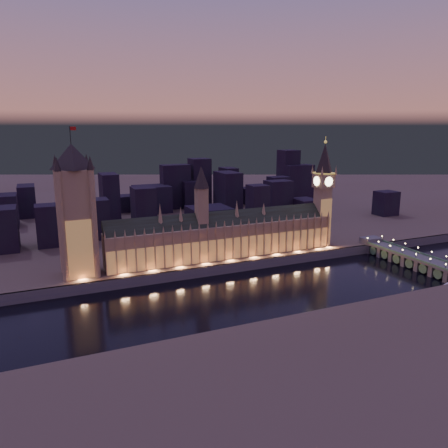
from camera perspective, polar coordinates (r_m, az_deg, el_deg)
name	(u,v)px	position (r m, az deg, el deg)	size (l,w,h in m)	color
ground_plane	(248,291)	(322.58, 3.12, -8.67)	(2000.00, 2000.00, 0.00)	black
north_bank	(118,190)	(807.64, -13.66, 4.29)	(2000.00, 960.00, 8.00)	brown
embankment_wall	(225,269)	(356.08, 0.16, -5.87)	(2000.00, 2.50, 8.00)	#444355
palace_of_westminster	(223,236)	(370.70, -0.13, -1.52)	(202.00, 21.93, 78.00)	#946C5C
victoria_tower	(75,204)	(335.59, -18.83, 2.49)	(31.68, 31.68, 109.14)	#946C5C
elizabeth_tower	(323,186)	(413.66, 12.85, 4.92)	(18.00, 18.00, 100.23)	#946C5C
westminster_bridge	(410,259)	(407.61, 23.13, -4.21)	(18.53, 113.00, 15.90)	#444355
city_backdrop	(182,196)	(548.51, -5.48, 3.61)	(489.08, 215.63, 78.90)	black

